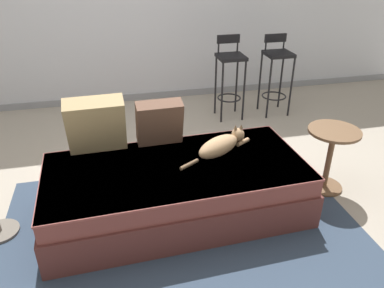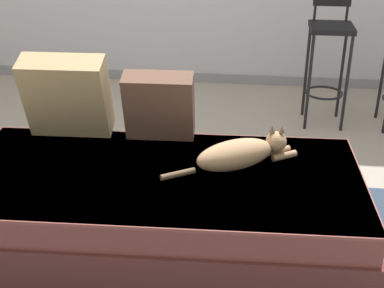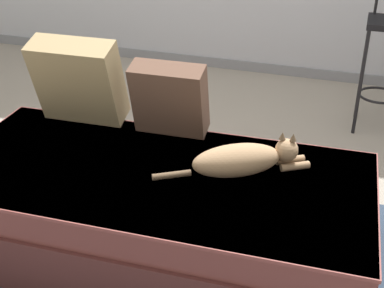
% 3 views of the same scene
% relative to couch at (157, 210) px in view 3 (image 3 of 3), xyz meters
% --- Properties ---
extents(ground_plane, '(16.00, 16.00, 0.00)m').
position_rel_couch_xyz_m(ground_plane, '(0.00, 0.40, -0.23)').
color(ground_plane, '#A89E8E').
rests_on(ground_plane, ground).
extents(wall_baseboard_trim, '(8.00, 0.02, 0.09)m').
position_rel_couch_xyz_m(wall_baseboard_trim, '(0.00, 2.60, -0.18)').
color(wall_baseboard_trim, gray).
rests_on(wall_baseboard_trim, ground).
extents(area_rug, '(2.75, 2.07, 0.01)m').
position_rel_couch_xyz_m(area_rug, '(0.00, -0.30, -0.22)').
color(area_rug, '#334256').
rests_on(area_rug, ground).
extents(couch, '(2.08, 1.04, 0.45)m').
position_rel_couch_xyz_m(couch, '(0.00, 0.00, 0.00)').
color(couch, brown).
rests_on(couch, ground).
extents(throw_pillow_corner, '(0.47, 0.30, 0.49)m').
position_rel_couch_xyz_m(throw_pillow_corner, '(-0.57, 0.37, 0.46)').
color(throw_pillow_corner, tan).
rests_on(throw_pillow_corner, couch).
extents(throw_pillow_middle, '(0.39, 0.23, 0.40)m').
position_rel_couch_xyz_m(throw_pillow_middle, '(-0.06, 0.38, 0.42)').
color(throw_pillow_middle, brown).
rests_on(throw_pillow_middle, couch).
extents(cat, '(0.68, 0.41, 0.19)m').
position_rel_couch_xyz_m(cat, '(0.39, 0.11, 0.30)').
color(cat, tan).
rests_on(cat, couch).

